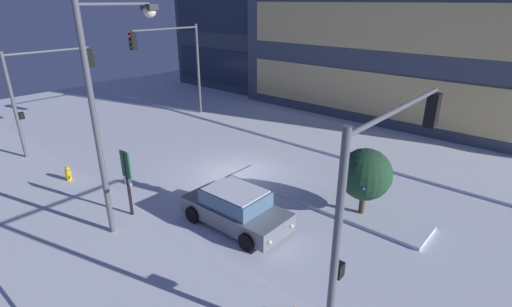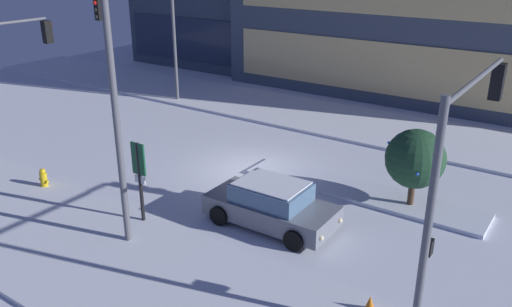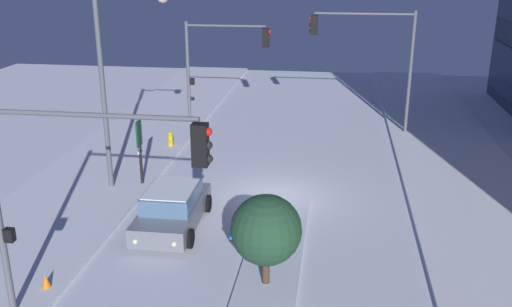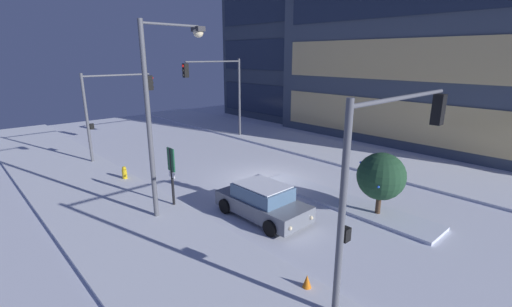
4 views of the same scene
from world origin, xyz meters
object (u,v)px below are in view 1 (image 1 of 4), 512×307
(traffic_light_corner_far_left, at_px, (173,55))
(parking_info_sign, at_px, (127,176))
(car_near, at_px, (236,208))
(street_lamp_arched, at_px, (112,91))
(fire_hydrant, at_px, (69,175))
(decorated_tree_median, at_px, (365,174))
(traffic_light_corner_near_right, at_px, (385,173))
(traffic_light_corner_near_left, at_px, (48,81))

(traffic_light_corner_far_left, relative_size, parking_info_sign, 2.30)
(traffic_light_corner_far_left, distance_m, parking_info_sign, 13.40)
(car_near, distance_m, parking_info_sign, 4.31)
(street_lamp_arched, bearing_deg, fire_hydrant, 86.67)
(traffic_light_corner_far_left, height_order, decorated_tree_median, traffic_light_corner_far_left)
(parking_info_sign, bearing_deg, fire_hydrant, 93.25)
(car_near, relative_size, traffic_light_corner_near_right, 0.75)
(traffic_light_corner_near_left, height_order, decorated_tree_median, traffic_light_corner_near_left)
(car_near, xyz_separation_m, decorated_tree_median, (3.33, 3.73, 1.11))
(traffic_light_corner_far_left, relative_size, traffic_light_corner_near_right, 1.11)
(parking_info_sign, distance_m, decorated_tree_median, 9.10)
(traffic_light_corner_near_left, relative_size, fire_hydrant, 6.76)
(traffic_light_corner_near_left, height_order, fire_hydrant, traffic_light_corner_near_left)
(traffic_light_corner_near_right, height_order, fire_hydrant, traffic_light_corner_near_right)
(traffic_light_corner_near_right, height_order, street_lamp_arched, street_lamp_arched)
(traffic_light_corner_near_right, distance_m, decorated_tree_median, 5.35)
(car_near, height_order, street_lamp_arched, street_lamp_arched)
(traffic_light_corner_near_left, height_order, traffic_light_corner_near_right, traffic_light_corner_near_right)
(traffic_light_corner_far_left, distance_m, fire_hydrant, 11.33)
(car_near, distance_m, traffic_light_corner_near_left, 13.47)
(traffic_light_corner_far_left, bearing_deg, parking_info_sign, 43.71)
(fire_hydrant, height_order, decorated_tree_median, decorated_tree_median)
(parking_info_sign, relative_size, decorated_tree_median, 0.99)
(traffic_light_corner_far_left, height_order, parking_info_sign, traffic_light_corner_far_left)
(car_near, height_order, fire_hydrant, car_near)
(traffic_light_corner_far_left, xyz_separation_m, decorated_tree_median, (15.86, -3.43, -2.75))
(traffic_light_corner_near_right, height_order, parking_info_sign, traffic_light_corner_near_right)
(traffic_light_corner_far_left, bearing_deg, decorated_tree_median, 77.79)
(traffic_light_corner_near_left, bearing_deg, decorated_tree_median, -74.27)
(car_near, height_order, parking_info_sign, parking_info_sign)
(street_lamp_arched, relative_size, fire_hydrant, 9.54)
(fire_hydrant, bearing_deg, decorated_tree_median, 28.08)
(traffic_light_corner_far_left, height_order, traffic_light_corner_near_right, traffic_light_corner_far_left)
(traffic_light_corner_near_left, bearing_deg, traffic_light_corner_near_right, -88.90)
(car_near, relative_size, decorated_tree_median, 1.53)
(traffic_light_corner_near_left, relative_size, parking_info_sign, 2.03)
(traffic_light_corner_far_left, bearing_deg, traffic_light_corner_near_left, -3.68)
(traffic_light_corner_near_left, distance_m, fire_hydrant, 6.06)
(car_near, height_order, traffic_light_corner_near_right, traffic_light_corner_near_right)
(car_near, xyz_separation_m, traffic_light_corner_near_right, (5.65, -0.53, 3.38))
(traffic_light_corner_near_right, height_order, decorated_tree_median, traffic_light_corner_near_right)
(street_lamp_arched, relative_size, parking_info_sign, 2.86)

